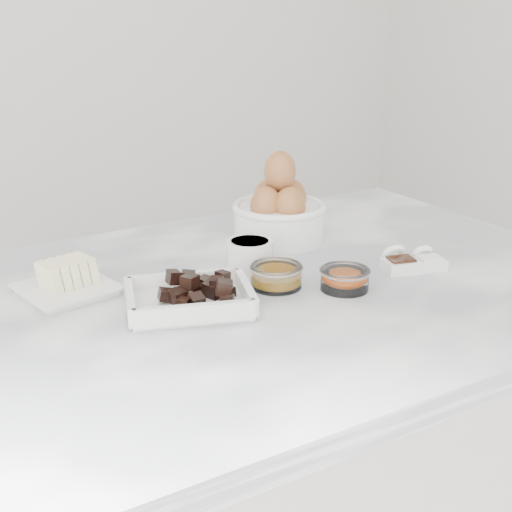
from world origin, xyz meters
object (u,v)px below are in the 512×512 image
Objects in this scene: butter_plate at (65,282)px; sugar_ramekin at (250,253)px; chocolate_dish at (189,295)px; zest_bowl at (345,278)px; vanilla_spoon at (399,262)px; honey_bowl at (276,275)px; egg_bowl at (279,212)px; salt_spoon at (427,261)px.

sugar_ramekin is at bearing -8.42° from butter_plate.
chocolate_dish is 0.21m from butter_plate.
zest_bowl is 0.13m from vanilla_spoon.
sugar_ramekin is 0.10m from honey_bowl.
egg_bowl is at bearing 56.12° from honey_bowl.
vanilla_spoon reaches higher than zest_bowl.
butter_plate is 0.31m from sugar_ramekin.
zest_bowl is at bearing -28.63° from butter_plate.
honey_bowl is at bearing 2.38° from chocolate_dish.
egg_bowl is at bearing 38.83° from sugar_ramekin.
butter_plate reaches higher than salt_spoon.
egg_bowl reaches higher than sugar_ramekin.
egg_bowl is 2.08× the size of honey_bowl.
butter_plate is 0.44m from zest_bowl.
butter_plate reaches higher than sugar_ramekin.
zest_bowl is at bearing -178.56° from salt_spoon.
butter_plate is at bearing 132.89° from chocolate_dish.
zest_bowl is 0.18m from salt_spoon.
honey_bowl is (0.16, 0.01, -0.00)m from chocolate_dish.
sugar_ramekin is at bearing 145.45° from vanilla_spoon.
vanilla_spoon is at bearing -20.14° from butter_plate.
honey_bowl is at bearing -123.88° from egg_bowl.
vanilla_spoon is 0.05m from salt_spoon.
sugar_ramekin is 0.26m from vanilla_spoon.
salt_spoon is at bearing -62.53° from egg_bowl.
honey_bowl is at bearing 168.38° from vanilla_spoon.
honey_bowl reaches higher than zest_bowl.
butter_plate is 0.61m from salt_spoon.
butter_plate reaches higher than chocolate_dish.
chocolate_dish is 0.43m from salt_spoon.
vanilla_spoon is (0.09, -0.25, -0.04)m from egg_bowl.
sugar_ramekin is 0.16m from egg_bowl.
butter_plate is 1.90× the size of zest_bowl.
sugar_ramekin is 0.31m from salt_spoon.
salt_spoon is (0.27, -0.06, -0.01)m from honey_bowl.
butter_plate reaches higher than zest_bowl.
butter_plate is at bearing 159.86° from vanilla_spoon.
chocolate_dish is 1.42× the size of butter_plate.
zest_bowl is at bearing -171.17° from vanilla_spoon.
egg_bowl is 0.30m from salt_spoon.
sugar_ramekin is at bearing 115.10° from zest_bowl.
egg_bowl is (0.13, 0.10, 0.03)m from sugar_ramekin.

